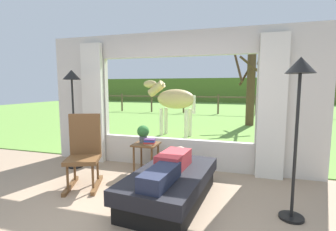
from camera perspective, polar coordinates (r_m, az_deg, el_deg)
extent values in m
cube|color=beige|center=(5.50, -19.26, 3.57)|extent=(1.15, 0.12, 2.55)
cube|color=beige|center=(4.54, 27.19, 2.62)|extent=(1.15, 0.12, 2.55)
cube|color=beige|center=(4.78, 1.59, -8.64)|extent=(2.90, 0.12, 0.55)
cube|color=beige|center=(4.68, 1.67, 16.37)|extent=(2.90, 0.12, 0.45)
cube|color=silver|center=(5.20, -17.13, 2.66)|extent=(0.44, 0.10, 2.40)
cube|color=silver|center=(4.36, 23.14, 1.69)|extent=(0.44, 0.10, 2.40)
cube|color=olive|center=(15.48, 12.07, 0.90)|extent=(36.00, 21.68, 0.02)
cube|color=#546F2C|center=(25.22, 13.92, 5.75)|extent=(36.00, 2.00, 2.40)
cube|color=black|center=(3.45, 0.65, -17.60)|extent=(0.98, 1.64, 0.24)
cube|color=black|center=(3.37, 0.66, -14.34)|extent=(1.06, 1.78, 0.18)
cube|color=#B23338|center=(3.44, 1.35, -10.37)|extent=(0.40, 0.63, 0.22)
cube|color=#1E2338|center=(2.91, -1.83, -14.06)|extent=(0.35, 0.70, 0.18)
sphere|color=tan|center=(3.80, 2.91, -8.71)|extent=(0.20, 0.20, 0.20)
cube|color=brown|center=(3.99, -19.32, -9.70)|extent=(0.62, 0.62, 0.06)
cube|color=brown|center=(4.11, -18.80, -4.32)|extent=(0.47, 0.23, 0.68)
cube|color=brown|center=(4.17, -21.85, -15.03)|extent=(0.31, 0.65, 0.06)
cube|color=brown|center=(4.08, -16.26, -15.31)|extent=(0.31, 0.65, 0.06)
cylinder|color=brown|center=(3.93, -22.46, -13.20)|extent=(0.04, 0.04, 0.38)
cylinder|color=brown|center=(3.84, -17.18, -13.46)|extent=(0.04, 0.04, 0.38)
cylinder|color=brown|center=(4.26, -21.02, -11.60)|extent=(0.04, 0.04, 0.38)
cylinder|color=brown|center=(4.18, -16.15, -11.78)|extent=(0.04, 0.04, 0.38)
cube|color=brown|center=(4.47, -5.15, -6.72)|extent=(0.44, 0.44, 0.03)
cylinder|color=brown|center=(4.45, -8.00, -10.29)|extent=(0.04, 0.04, 0.49)
cylinder|color=brown|center=(4.32, -3.83, -10.74)|extent=(0.04, 0.04, 0.49)
cylinder|color=brown|center=(4.75, -6.28, -9.17)|extent=(0.04, 0.04, 0.49)
cylinder|color=brown|center=(4.63, -2.34, -9.54)|extent=(0.04, 0.04, 0.49)
cylinder|color=#4C5156|center=(4.53, -5.82, -5.55)|extent=(0.14, 0.14, 0.12)
sphere|color=#2D6B2D|center=(4.50, -5.84, -3.69)|extent=(0.22, 0.22, 0.22)
cube|color=beige|center=(4.37, -4.33, -6.66)|extent=(0.18, 0.16, 0.02)
cube|color=#B22D28|center=(4.36, -4.36, -6.38)|extent=(0.20, 0.15, 0.03)
cube|color=#23478C|center=(4.36, -4.32, -5.97)|extent=(0.20, 0.14, 0.03)
cube|color=#59336B|center=(4.35, -4.27, -5.63)|extent=(0.20, 0.13, 0.02)
cylinder|color=black|center=(5.14, -20.79, -10.99)|extent=(0.28, 0.28, 0.03)
cylinder|color=black|center=(4.96, -21.19, -1.89)|extent=(0.04, 0.04, 1.68)
cone|color=black|center=(4.91, -21.65, 8.87)|extent=(0.32, 0.32, 0.18)
cylinder|color=black|center=(3.43, 26.87, -20.46)|extent=(0.28, 0.28, 0.03)
cylinder|color=black|center=(3.15, 27.67, -6.84)|extent=(0.04, 0.04, 1.69)
cone|color=black|center=(3.08, 28.63, 10.34)|extent=(0.32, 0.32, 0.18)
ellipsoid|color=tan|center=(7.52, 1.82, 3.89)|extent=(1.32, 0.78, 0.60)
cylinder|color=tan|center=(7.82, -2.71, 6.29)|extent=(0.64, 0.37, 0.53)
ellipsoid|color=tan|center=(7.94, -4.23, 7.35)|extent=(0.51, 0.28, 0.24)
cube|color=beige|center=(7.78, -2.19, 6.49)|extent=(0.44, 0.16, 0.32)
cylinder|color=beige|center=(7.29, 6.09, 2.59)|extent=(0.12, 0.12, 0.55)
cylinder|color=beige|center=(7.63, -1.57, -1.53)|extent=(0.11, 0.11, 0.85)
cylinder|color=beige|center=(7.91, -0.46, -1.24)|extent=(0.11, 0.11, 0.85)
cylinder|color=beige|center=(7.27, 4.25, -1.96)|extent=(0.11, 0.11, 0.85)
cylinder|color=beige|center=(7.56, 5.20, -1.64)|extent=(0.11, 0.11, 0.85)
cylinder|color=#4C3823|center=(10.15, 18.77, 5.60)|extent=(0.32, 0.32, 2.77)
cylinder|color=#47331E|center=(9.98, 16.06, 11.02)|extent=(0.45, 0.98, 1.29)
cylinder|color=#47331E|center=(10.29, 20.84, 12.87)|extent=(0.23, 0.80, 0.61)
cylinder|color=#47331E|center=(9.75, 19.23, 10.71)|extent=(1.01, 0.15, 0.86)
cylinder|color=#47331E|center=(10.38, 17.59, 8.85)|extent=(0.50, 0.50, 0.78)
cylinder|color=brown|center=(16.72, -16.84, 3.11)|extent=(0.10, 0.10, 1.10)
cylinder|color=brown|center=(15.71, -10.73, 3.06)|extent=(0.10, 0.10, 1.10)
cylinder|color=brown|center=(14.90, -3.86, 2.97)|extent=(0.10, 0.10, 1.10)
cylinder|color=brown|center=(14.33, 3.66, 2.82)|extent=(0.10, 0.10, 1.10)
cylinder|color=brown|center=(14.02, 11.67, 2.61)|extent=(0.10, 0.10, 1.10)
cylinder|color=brown|center=(13.99, 19.86, 2.34)|extent=(0.10, 0.10, 1.10)
cylinder|color=brown|center=(14.25, 27.91, 2.03)|extent=(0.10, 0.10, 1.10)
cube|color=brown|center=(14.00, 11.70, 4.25)|extent=(16.00, 0.06, 0.08)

